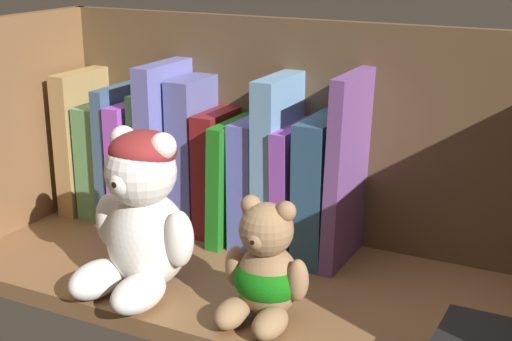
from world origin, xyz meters
TOP-DOWN VIEW (x-y plane):
  - shelf_board at (0.00, 0.00)cm, footprint 69.29×27.52cm
  - shelf_back_panel at (0.00, 14.36)cm, footprint 71.69×1.20cm
  - shelf_side_panel_left at (-35.45, 0.00)cm, footprint 1.60×29.92cm
  - book_0 at (-31.86, 11.02)cm, footprint 2.58×13.19cm
  - book_1 at (-28.47, 11.02)cm, footprint 3.41×12.24cm
  - book_2 at (-25.51, 11.02)cm, footprint 1.97×13.61cm
  - book_3 at (-23.03, 11.02)cm, footprint 2.43×14.19cm
  - book_4 at (-20.58, 11.02)cm, footprint 1.68×11.97cm
  - book_5 at (-18.12, 11.02)cm, footprint 2.46×14.69cm
  - book_6 at (-14.81, 11.02)cm, footprint 3.37×9.65cm
  - book_7 at (-11.24, 11.02)cm, footprint 2.98×10.10cm
  - book_8 at (-8.45, 11.02)cm, footprint 2.37×14.32cm
  - book_9 at (-5.62, 11.02)cm, footprint 3.04×12.12cm
  - book_10 at (-2.36, 11.02)cm, footprint 2.70×13.25cm
  - book_11 at (0.36, 11.02)cm, footprint 2.23×14.10cm
  - book_12 at (3.53, 11.02)cm, footprint 3.59×14.59cm
  - book_13 at (6.54, 11.02)cm, footprint 2.35×14.71cm
  - teddy_bear_larger at (-10.40, -7.55)cm, footprint 12.94×13.24cm
  - teddy_bear_smaller at (4.26, -7.38)cm, footprint 9.06×9.41cm

SIDE VIEW (x-z plane):
  - shelf_board at x=0.00cm, z-range 0.00..2.00cm
  - teddy_bear_smaller at x=4.26cm, z-range 0.66..13.18cm
  - book_1 at x=-28.47cm, z-range 2.00..17.21cm
  - book_8 at x=-8.45cm, z-range 1.97..17.30cm
  - book_11 at x=0.36cm, z-range 1.98..17.62cm
  - book_9 at x=-5.62cm, z-range 2.00..17.66cm
  - book_7 at x=-11.24cm, z-range 2.00..17.84cm
  - book_3 at x=-23.03cm, z-range 2.00..18.09cm
  - teddy_bear_larger at x=-10.40cm, z-range 1.55..19.15cm
  - book_12 at x=3.53cm, z-range 2.00..19.00cm
  - book_4 at x=-20.58cm, z-range 2.00..19.62cm
  - book_2 at x=-25.51cm, z-range 1.99..19.99cm
  - book_0 at x=-31.86cm, z-range 2.00..21.31cm
  - book_6 at x=-14.81cm, z-range 2.00..21.72cm
  - book_10 at x=-2.36cm, z-range 2.00..23.16cm
  - book_5 at x=-18.12cm, z-range 2.00..23.55cm
  - book_13 at x=6.54cm, z-range 1.98..24.39cm
  - shelf_back_panel at x=0.00cm, z-range 0.00..29.18cm
  - shelf_side_panel_left at x=-35.45cm, z-range 0.00..29.18cm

